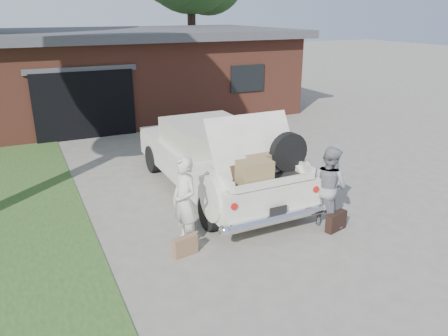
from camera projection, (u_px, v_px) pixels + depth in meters
name	position (u px, v px, depth m)	size (l,w,h in m)	color
ground	(237.00, 231.00, 8.42)	(90.00, 90.00, 0.00)	gray
house	(132.00, 71.00, 17.99)	(12.80, 7.80, 3.30)	brown
sedan	(216.00, 158.00, 10.08)	(2.20, 5.49, 2.11)	white
woman_left	(184.00, 202.00, 7.72)	(0.60, 0.39, 1.65)	beige
woman_right	(329.00, 186.00, 8.44)	(0.78, 0.61, 1.60)	gray
suitcase_left	(185.00, 246.00, 7.54)	(0.45, 0.14, 0.35)	#8F6748
suitcase_right	(336.00, 221.00, 8.40)	(0.48, 0.15, 0.37)	black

